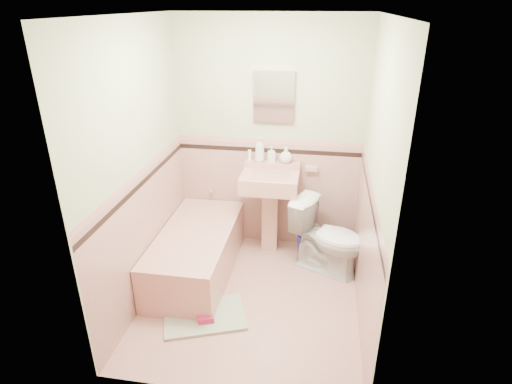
% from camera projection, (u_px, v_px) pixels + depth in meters
% --- Properties ---
extents(floor, '(2.20, 2.20, 0.00)m').
position_uv_depth(floor, '(252.00, 298.00, 4.03)').
color(floor, tan).
rests_on(floor, ground).
extents(ceiling, '(2.20, 2.20, 0.00)m').
position_uv_depth(ceiling, '(250.00, 15.00, 3.00)').
color(ceiling, white).
rests_on(ceiling, ground).
extents(wall_back, '(2.50, 0.00, 2.50)m').
position_uv_depth(wall_back, '(269.00, 138.00, 4.50)').
color(wall_back, beige).
rests_on(wall_back, ground).
extents(wall_front, '(2.50, 0.00, 2.50)m').
position_uv_depth(wall_front, '(220.00, 246.00, 2.52)').
color(wall_front, beige).
rests_on(wall_front, ground).
extents(wall_left, '(0.00, 2.50, 2.50)m').
position_uv_depth(wall_left, '(138.00, 170.00, 3.66)').
color(wall_left, beige).
rests_on(wall_left, ground).
extents(wall_right, '(0.00, 2.50, 2.50)m').
position_uv_depth(wall_right, '(374.00, 185.00, 3.37)').
color(wall_right, beige).
rests_on(wall_right, ground).
extents(wainscot_back, '(2.00, 0.00, 2.00)m').
position_uv_depth(wainscot_back, '(268.00, 194.00, 4.76)').
color(wainscot_back, tan).
rests_on(wainscot_back, ground).
extents(wainscot_front, '(2.00, 0.00, 2.00)m').
position_uv_depth(wainscot_front, '(224.00, 329.00, 2.80)').
color(wainscot_front, tan).
rests_on(wainscot_front, ground).
extents(wainscot_left, '(0.00, 2.20, 2.20)m').
position_uv_depth(wainscot_left, '(147.00, 235.00, 3.93)').
color(wainscot_left, tan).
rests_on(wainscot_left, ground).
extents(wainscot_right, '(0.00, 2.20, 2.20)m').
position_uv_depth(wainscot_right, '(364.00, 254.00, 3.64)').
color(wainscot_right, tan).
rests_on(wainscot_right, ground).
extents(accent_back, '(2.00, 0.00, 2.00)m').
position_uv_depth(accent_back, '(268.00, 150.00, 4.54)').
color(accent_back, black).
rests_on(accent_back, ground).
extents(accent_front, '(2.00, 0.00, 2.00)m').
position_uv_depth(accent_front, '(221.00, 262.00, 2.59)').
color(accent_front, black).
rests_on(accent_front, ground).
extents(accent_left, '(0.00, 2.20, 2.20)m').
position_uv_depth(accent_left, '(142.00, 184.00, 3.71)').
color(accent_left, black).
rests_on(accent_left, ground).
extents(accent_right, '(0.00, 2.20, 2.20)m').
position_uv_depth(accent_right, '(370.00, 199.00, 3.42)').
color(accent_right, black).
rests_on(accent_right, ground).
extents(cap_back, '(2.00, 0.00, 2.00)m').
position_uv_depth(cap_back, '(269.00, 141.00, 4.50)').
color(cap_back, tan).
rests_on(cap_back, ground).
extents(cap_front, '(2.00, 0.00, 2.00)m').
position_uv_depth(cap_front, '(220.00, 249.00, 2.55)').
color(cap_front, tan).
rests_on(cap_front, ground).
extents(cap_left, '(0.00, 2.20, 2.20)m').
position_uv_depth(cap_left, '(140.00, 173.00, 3.67)').
color(cap_left, tan).
rests_on(cap_left, ground).
extents(cap_right, '(0.00, 2.20, 2.20)m').
position_uv_depth(cap_right, '(372.00, 188.00, 3.38)').
color(cap_right, tan).
rests_on(cap_right, ground).
extents(bathtub, '(0.70, 1.50, 0.45)m').
position_uv_depth(bathtub, '(197.00, 253.00, 4.33)').
color(bathtub, tan).
rests_on(bathtub, floor).
extents(tub_faucet, '(0.04, 0.12, 0.04)m').
position_uv_depth(tub_faucet, '(213.00, 189.00, 4.81)').
color(tub_faucet, silver).
rests_on(tub_faucet, wall_back).
extents(sink, '(0.60, 0.49, 0.94)m').
position_uv_depth(sink, '(270.00, 214.00, 4.60)').
color(sink, tan).
rests_on(sink, floor).
extents(sink_faucet, '(0.02, 0.02, 0.10)m').
position_uv_depth(sink_faucet, '(272.00, 168.00, 4.53)').
color(sink_faucet, silver).
rests_on(sink_faucet, sink).
extents(medicine_cabinet, '(0.41, 0.04, 0.51)m').
position_uv_depth(medicine_cabinet, '(274.00, 97.00, 4.28)').
color(medicine_cabinet, white).
rests_on(medicine_cabinet, wall_back).
extents(soap_dish, '(0.13, 0.08, 0.04)m').
position_uv_depth(soap_dish, '(311.00, 168.00, 4.52)').
color(soap_dish, tan).
rests_on(soap_dish, wall_back).
extents(soap_bottle_left, '(0.13, 0.13, 0.27)m').
position_uv_depth(soap_bottle_left, '(260.00, 149.00, 4.51)').
color(soap_bottle_left, '#B2B2B2').
rests_on(soap_bottle_left, sink).
extents(soap_bottle_mid, '(0.09, 0.09, 0.17)m').
position_uv_depth(soap_bottle_mid, '(272.00, 154.00, 4.51)').
color(soap_bottle_mid, '#B2B2B2').
rests_on(soap_bottle_mid, sink).
extents(soap_bottle_right, '(0.17, 0.17, 0.17)m').
position_uv_depth(soap_bottle_right, '(286.00, 155.00, 4.48)').
color(soap_bottle_right, '#B2B2B2').
rests_on(soap_bottle_right, sink).
extents(tube, '(0.04, 0.04, 0.12)m').
position_uv_depth(tube, '(250.00, 155.00, 4.55)').
color(tube, white).
rests_on(tube, sink).
extents(toilet, '(0.86, 0.70, 0.76)m').
position_uv_depth(toilet, '(328.00, 237.00, 4.31)').
color(toilet, white).
rests_on(toilet, floor).
extents(bucket, '(0.36, 0.36, 0.28)m').
position_uv_depth(bucket, '(309.00, 245.00, 4.63)').
color(bucket, '#182599').
rests_on(bucket, floor).
extents(bath_mat, '(0.83, 0.69, 0.03)m').
position_uv_depth(bath_mat, '(205.00, 316.00, 3.77)').
color(bath_mat, gray).
rests_on(bath_mat, floor).
extents(shoe, '(0.15, 0.11, 0.06)m').
position_uv_depth(shoe, '(206.00, 319.00, 3.68)').
color(shoe, '#BF1E59').
rests_on(shoe, bath_mat).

